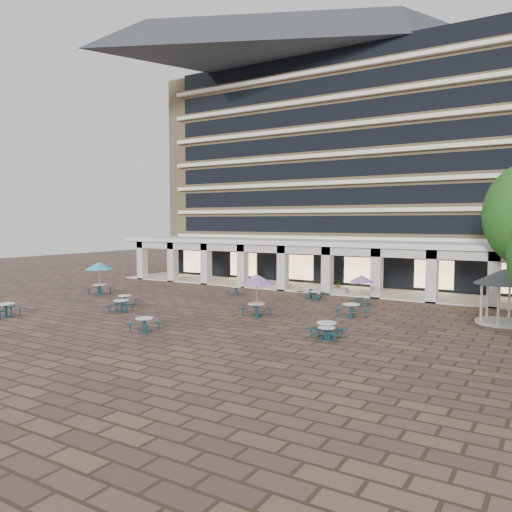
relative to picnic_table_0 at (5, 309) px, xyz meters
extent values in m
plane|color=brown|center=(11.47, 7.55, -0.51)|extent=(120.00, 120.00, 0.00)
cube|color=tan|center=(11.47, 33.05, 10.49)|extent=(40.00, 15.00, 22.00)
cube|color=silver|center=(11.47, 25.30, 3.99)|extent=(36.80, 0.50, 0.35)
cube|color=black|center=(11.47, 25.53, 5.29)|extent=(35.20, 0.05, 1.60)
cube|color=silver|center=(11.47, 25.30, 6.59)|extent=(36.80, 0.50, 0.35)
cube|color=black|center=(11.47, 25.53, 7.89)|extent=(35.20, 0.05, 1.60)
cube|color=silver|center=(11.47, 25.30, 9.19)|extent=(36.80, 0.50, 0.35)
cube|color=black|center=(11.47, 25.53, 10.49)|extent=(35.20, 0.05, 1.60)
cube|color=silver|center=(11.47, 25.30, 11.79)|extent=(36.80, 0.50, 0.35)
cube|color=black|center=(11.47, 25.53, 13.09)|extent=(35.20, 0.05, 1.60)
cube|color=silver|center=(11.47, 25.30, 14.39)|extent=(36.80, 0.50, 0.35)
cube|color=black|center=(11.47, 25.53, 15.69)|extent=(35.20, 0.05, 1.60)
cube|color=silver|center=(11.47, 25.30, 16.99)|extent=(36.80, 0.50, 0.35)
cube|color=black|center=(11.47, 25.53, 18.29)|extent=(35.20, 0.05, 1.60)
cube|color=silver|center=(11.47, 25.30, 19.59)|extent=(36.80, 0.50, 0.35)
cube|color=black|center=(11.47, 25.53, 20.89)|extent=(35.20, 0.05, 1.60)
cube|color=white|center=(11.47, 22.55, 3.69)|extent=(42.00, 6.60, 0.40)
cube|color=beige|center=(11.47, 19.70, 3.24)|extent=(42.00, 0.30, 0.90)
cube|color=black|center=(11.47, 25.25, 1.29)|extent=(38.00, 0.15, 3.20)
cube|color=beige|center=(11.47, 22.55, -0.45)|extent=(42.00, 6.00, 0.12)
cube|color=beige|center=(-7.53, 19.95, 1.49)|extent=(0.80, 0.80, 4.00)
cube|color=beige|center=(-3.31, 19.95, 1.49)|extent=(0.80, 0.80, 4.00)
cube|color=beige|center=(0.91, 19.95, 1.49)|extent=(0.80, 0.80, 4.00)
cube|color=beige|center=(5.14, 19.95, 1.49)|extent=(0.80, 0.80, 4.00)
cube|color=beige|center=(9.36, 19.95, 1.49)|extent=(0.80, 0.80, 4.00)
cube|color=beige|center=(13.58, 19.95, 1.49)|extent=(0.80, 0.80, 4.00)
cube|color=beige|center=(17.80, 19.95, 1.49)|extent=(0.80, 0.80, 4.00)
cube|color=beige|center=(22.02, 19.95, 1.49)|extent=(0.80, 0.80, 4.00)
cube|color=beige|center=(26.25, 19.95, 1.49)|extent=(0.80, 0.80, 4.00)
cube|color=#FFD88C|center=(-4.53, 25.10, 1.09)|extent=(3.20, 0.08, 2.40)
cube|color=#FFD88C|center=(1.87, 25.10, 1.09)|extent=(3.20, 0.08, 2.40)
cube|color=#FFD88C|center=(8.27, 25.10, 1.09)|extent=(3.20, 0.08, 2.40)
cube|color=#FFD88C|center=(14.67, 25.10, 1.09)|extent=(3.20, 0.08, 2.40)
cube|color=#FFD88C|center=(21.07, 25.10, 1.09)|extent=(3.20, 0.08, 2.40)
cylinder|color=#163842|center=(0.00, 0.00, -0.48)|extent=(0.78, 0.78, 0.04)
cylinder|color=#163842|center=(0.00, 0.00, -0.14)|extent=(0.20, 0.20, 0.74)
cylinder|color=white|center=(0.00, 0.00, 0.31)|extent=(1.12, 1.12, 0.06)
cube|color=#163842|center=(0.69, 0.53, -0.01)|extent=(0.68, 0.62, 0.06)
cylinder|color=#163842|center=(0.69, 0.53, -0.27)|extent=(0.09, 0.09, 0.47)
cube|color=#163842|center=(-0.53, 0.69, -0.01)|extent=(0.62, 0.68, 0.06)
cylinder|color=#163842|center=(-0.53, 0.69, -0.27)|extent=(0.09, 0.09, 0.47)
cube|color=#163842|center=(0.53, -0.69, -0.01)|extent=(0.62, 0.68, 0.06)
cylinder|color=#163842|center=(0.53, -0.69, -0.27)|extent=(0.09, 0.09, 0.47)
cylinder|color=#163842|center=(10.57, 1.55, -0.49)|extent=(0.69, 0.69, 0.04)
cylinder|color=#163842|center=(10.57, 1.55, -0.18)|extent=(0.18, 0.18, 0.65)
cylinder|color=white|center=(10.57, 1.55, 0.22)|extent=(0.99, 0.99, 0.05)
cube|color=#163842|center=(11.07, 2.15, -0.07)|extent=(0.56, 0.60, 0.05)
cylinder|color=#163842|center=(11.07, 2.15, -0.30)|extent=(0.08, 0.08, 0.42)
cube|color=#163842|center=(9.98, 2.05, -0.07)|extent=(0.60, 0.56, 0.05)
cylinder|color=#163842|center=(9.98, 2.05, -0.30)|extent=(0.08, 0.08, 0.42)
cube|color=#163842|center=(10.08, 0.96, -0.07)|extent=(0.56, 0.60, 0.05)
cylinder|color=#163842|center=(10.08, 0.96, -0.30)|extent=(0.08, 0.08, 0.42)
cube|color=#163842|center=(11.17, 1.06, -0.07)|extent=(0.60, 0.56, 0.05)
cylinder|color=#163842|center=(11.17, 1.06, -0.30)|extent=(0.08, 0.08, 0.42)
cylinder|color=#163842|center=(20.02, 4.95, -0.49)|extent=(0.61, 0.61, 0.03)
cylinder|color=#163842|center=(20.02, 4.95, -0.22)|extent=(0.16, 0.16, 0.58)
cylinder|color=white|center=(20.02, 4.95, 0.13)|extent=(0.87, 0.87, 0.04)
cube|color=#163842|center=(20.37, 5.54, -0.12)|extent=(0.46, 0.54, 0.04)
cylinder|color=#163842|center=(20.37, 5.54, -0.32)|extent=(0.07, 0.07, 0.37)
cube|color=#163842|center=(19.44, 5.30, -0.12)|extent=(0.54, 0.46, 0.04)
cylinder|color=#163842|center=(19.44, 5.30, -0.32)|extent=(0.07, 0.07, 0.37)
cube|color=#163842|center=(19.67, 4.37, -0.12)|extent=(0.46, 0.54, 0.04)
cylinder|color=#163842|center=(19.67, 4.37, -0.32)|extent=(0.07, 0.07, 0.37)
cube|color=#163842|center=(20.60, 4.60, -0.12)|extent=(0.54, 0.46, 0.04)
cylinder|color=#163842|center=(20.60, 4.60, -0.32)|extent=(0.07, 0.07, 0.37)
cylinder|color=#163842|center=(-2.53, 9.85, -0.48)|extent=(0.78, 0.78, 0.04)
cylinder|color=#163842|center=(-2.53, 9.85, -0.14)|extent=(0.20, 0.20, 0.73)
cylinder|color=white|center=(-2.53, 9.85, 0.31)|extent=(1.11, 1.11, 0.06)
cube|color=#163842|center=(-2.08, 10.59, -0.02)|extent=(0.58, 0.68, 0.06)
cylinder|color=#163842|center=(-2.08, 10.59, -0.27)|extent=(0.09, 0.09, 0.47)
cube|color=#163842|center=(-3.27, 10.30, -0.02)|extent=(0.68, 0.58, 0.06)
cylinder|color=#163842|center=(-3.27, 10.30, -0.27)|extent=(0.09, 0.09, 0.47)
cube|color=#163842|center=(-2.98, 9.10, -0.02)|extent=(0.58, 0.68, 0.06)
cylinder|color=#163842|center=(-2.98, 9.10, -0.27)|extent=(0.09, 0.09, 0.47)
cube|color=#163842|center=(-1.79, 9.40, -0.02)|extent=(0.68, 0.58, 0.06)
cylinder|color=#163842|center=(-1.79, 9.40, -0.27)|extent=(0.09, 0.09, 0.47)
cylinder|color=gray|center=(-2.53, 9.85, 0.83)|extent=(0.06, 0.06, 2.67)
cone|color=#37ACD0|center=(-2.53, 9.85, 1.89)|extent=(2.34, 2.34, 0.61)
cylinder|color=#163842|center=(4.99, 5.11, -0.48)|extent=(0.73, 0.73, 0.04)
cylinder|color=#163842|center=(4.99, 5.11, -0.16)|extent=(0.19, 0.19, 0.69)
cylinder|color=white|center=(4.99, 5.11, 0.26)|extent=(1.05, 1.05, 0.05)
cube|color=#163842|center=(5.28, 5.87, -0.04)|extent=(0.48, 0.64, 0.05)
cylinder|color=#163842|center=(5.28, 5.87, -0.29)|extent=(0.08, 0.08, 0.44)
cube|color=#163842|center=(4.23, 5.40, -0.04)|extent=(0.64, 0.48, 0.05)
cylinder|color=#163842|center=(4.23, 5.40, -0.29)|extent=(0.08, 0.08, 0.44)
cube|color=#163842|center=(4.70, 4.34, -0.04)|extent=(0.48, 0.64, 0.05)
cylinder|color=#163842|center=(4.70, 4.34, -0.29)|extent=(0.08, 0.08, 0.44)
cube|color=#163842|center=(5.76, 4.81, -0.04)|extent=(0.64, 0.48, 0.05)
cylinder|color=#163842|center=(5.76, 4.81, -0.29)|extent=(0.08, 0.08, 0.44)
cylinder|color=#163842|center=(13.61, 8.53, -0.48)|extent=(0.78, 0.78, 0.04)
cylinder|color=#163842|center=(13.61, 8.53, -0.14)|extent=(0.20, 0.20, 0.73)
cylinder|color=white|center=(13.61, 8.53, 0.31)|extent=(1.11, 1.11, 0.06)
cube|color=#163842|center=(14.32, 9.02, -0.02)|extent=(0.68, 0.60, 0.06)
cylinder|color=#163842|center=(14.32, 9.02, -0.27)|extent=(0.09, 0.09, 0.47)
cube|color=#163842|center=(13.12, 9.24, -0.02)|extent=(0.60, 0.68, 0.06)
cylinder|color=#163842|center=(13.12, 9.24, -0.27)|extent=(0.09, 0.09, 0.47)
cube|color=#163842|center=(12.89, 8.04, -0.02)|extent=(0.68, 0.60, 0.06)
cylinder|color=#163842|center=(12.89, 8.04, -0.27)|extent=(0.09, 0.09, 0.47)
cube|color=#163842|center=(14.10, 7.81, -0.02)|extent=(0.60, 0.68, 0.06)
cylinder|color=#163842|center=(14.10, 7.81, -0.27)|extent=(0.09, 0.09, 0.47)
cylinder|color=gray|center=(13.61, 8.53, 0.83)|extent=(0.06, 0.06, 2.67)
cone|color=#9B6DBF|center=(13.61, 8.53, 1.89)|extent=(2.34, 2.34, 0.61)
cylinder|color=#163842|center=(19.79, 5.50, -0.48)|extent=(0.74, 0.74, 0.04)
cylinder|color=#163842|center=(19.79, 5.50, -0.16)|extent=(0.19, 0.19, 0.69)
cylinder|color=white|center=(19.79, 5.50, 0.26)|extent=(1.05, 1.05, 0.05)
cube|color=#163842|center=(20.50, 5.92, -0.04)|extent=(0.65, 0.55, 0.05)
cylinder|color=#163842|center=(20.50, 5.92, -0.28)|extent=(0.08, 0.08, 0.44)
cube|color=#163842|center=(19.37, 6.20, -0.04)|extent=(0.55, 0.65, 0.05)
cylinder|color=#163842|center=(19.37, 6.20, -0.28)|extent=(0.08, 0.08, 0.44)
cube|color=#163842|center=(19.09, 5.08, -0.04)|extent=(0.65, 0.55, 0.05)
cylinder|color=#163842|center=(19.09, 5.08, -0.28)|extent=(0.08, 0.08, 0.44)
cube|color=#163842|center=(20.21, 4.79, -0.04)|extent=(0.55, 0.65, 0.05)
cylinder|color=#163842|center=(20.21, 4.79, -0.28)|extent=(0.08, 0.08, 0.44)
cylinder|color=#163842|center=(3.28, 7.09, -0.49)|extent=(0.67, 0.67, 0.04)
cylinder|color=#163842|center=(3.28, 7.09, -0.19)|extent=(0.17, 0.17, 0.63)
cylinder|color=white|center=(3.28, 7.09, 0.20)|extent=(0.96, 0.96, 0.05)
cube|color=#163842|center=(3.73, 7.69, -0.08)|extent=(0.53, 0.58, 0.05)
cylinder|color=#163842|center=(3.73, 7.69, -0.30)|extent=(0.08, 0.08, 0.40)
cube|color=#163842|center=(2.68, 7.55, -0.08)|extent=(0.58, 0.53, 0.05)
cylinder|color=#163842|center=(2.68, 7.55, -0.30)|extent=(0.08, 0.08, 0.40)
cube|color=#163842|center=(2.82, 6.49, -0.08)|extent=(0.53, 0.58, 0.05)
cylinder|color=#163842|center=(2.82, 6.49, -0.30)|extent=(0.08, 0.08, 0.40)
cube|color=#163842|center=(3.87, 6.64, -0.08)|extent=(0.58, 0.53, 0.05)
cylinder|color=#163842|center=(3.87, 6.64, -0.30)|extent=(0.08, 0.08, 0.40)
cylinder|color=#163842|center=(14.07, 16.59, -0.49)|extent=(0.63, 0.63, 0.04)
cylinder|color=#163842|center=(14.07, 16.59, -0.21)|extent=(0.16, 0.16, 0.59)
cylinder|color=white|center=(14.07, 16.59, 0.15)|extent=(0.89, 0.89, 0.04)
cube|color=#163842|center=(14.64, 16.99, -0.11)|extent=(0.55, 0.49, 0.04)
cylinder|color=#163842|center=(14.64, 16.99, -0.32)|extent=(0.07, 0.07, 0.38)
cube|color=#163842|center=(13.67, 17.16, -0.11)|extent=(0.49, 0.55, 0.04)
cylinder|color=#163842|center=(13.67, 17.16, -0.32)|extent=(0.07, 0.07, 0.38)
cube|color=#163842|center=(13.50, 16.19, -0.11)|extent=(0.55, 0.49, 0.04)
cylinder|color=#163842|center=(13.50, 16.19, -0.32)|extent=(0.07, 0.07, 0.38)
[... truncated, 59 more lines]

